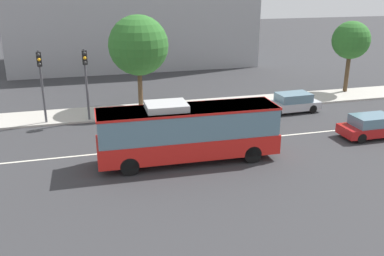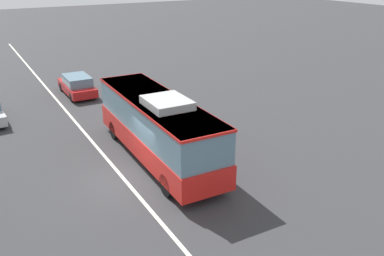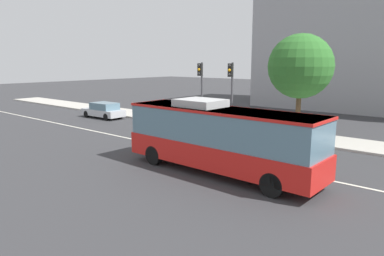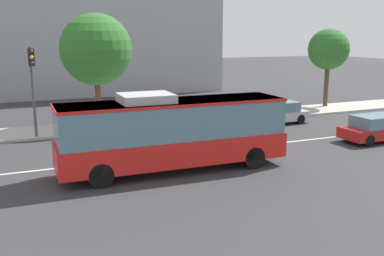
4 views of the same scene
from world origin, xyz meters
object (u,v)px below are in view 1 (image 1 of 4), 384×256
Objects in this scene: sedan_silver at (291,103)px; traffic_light_near_corner at (86,73)px; traffic_light_mid_block at (41,75)px; transit_bus at (188,130)px; sedan_red at (373,126)px; street_tree_kerbside_left at (138,45)px; street_tree_kerbside_centre at (351,40)px.

traffic_light_near_corner is (-15.10, 1.54, 2.84)m from sedan_silver.
transit_bus is at bearing 38.08° from traffic_light_mid_block.
street_tree_kerbside_left reaches higher than sedan_red.
traffic_light_near_corner is at bearing -147.29° from street_tree_kerbside_left.
traffic_light_near_corner reaches higher than transit_bus.
street_tree_kerbside_left is at bearing 118.75° from traffic_light_near_corner.
street_tree_kerbside_left is at bearing 179.47° from street_tree_kerbside_centre.
traffic_light_mid_block is at bearing -96.70° from traffic_light_near_corner.
transit_bus is 1.59× the size of street_tree_kerbside_centre.
transit_bus is 1.93× the size of traffic_light_near_corner.
transit_bus is 12.25m from sedan_silver.
sedan_silver is at bearing 111.45° from sedan_red.
sedan_silver is 15.44m from traffic_light_near_corner.
sedan_silver is at bearing 80.22° from traffic_light_near_corner.
street_tree_kerbside_centre is at bearing 92.27° from traffic_light_near_corner.
street_tree_kerbside_centre is at bearing -154.11° from sedan_silver.
sedan_silver is 0.63× the size of street_tree_kerbside_left.
transit_bus is at bearing 26.91° from traffic_light_near_corner.
street_tree_kerbside_centre is (18.45, -0.17, -0.25)m from street_tree_kerbside_left.
traffic_light_mid_block is 25.64m from street_tree_kerbside_centre.
sedan_silver is (10.01, 6.98, -1.09)m from transit_bus.
sedan_red is at bearing 4.04° from transit_bus.
traffic_light_near_corner is 0.82× the size of street_tree_kerbside_centre.
street_tree_kerbside_left is at bearing 104.62° from traffic_light_mid_block.
transit_bus reaches higher than sedan_silver.
street_tree_kerbside_left is at bearing -23.12° from sedan_silver.
traffic_light_near_corner and traffic_light_mid_block have the same top height.
sedan_red is 17.66m from street_tree_kerbside_left.
sedan_red is (12.53, 0.61, -1.09)m from transit_bus.
traffic_light_mid_block is at bearing -160.55° from street_tree_kerbside_left.
traffic_light_mid_block reaches higher than sedan_silver.
sedan_silver is at bearing 36.17° from transit_bus.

